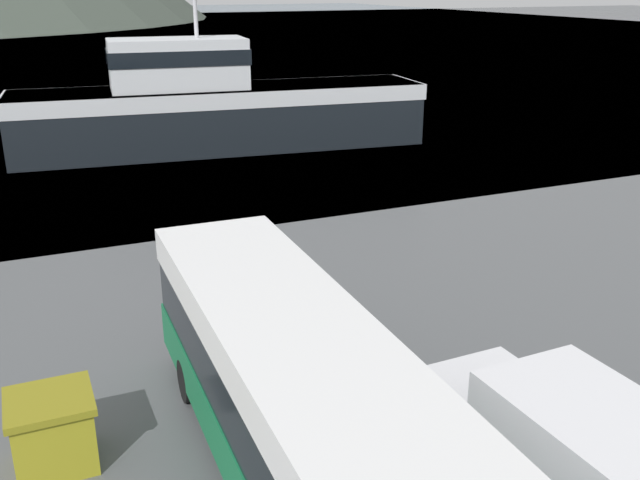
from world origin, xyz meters
name	(u,v)px	position (x,y,z in m)	size (l,w,h in m)	color
water_surface	(37,29)	(0.00, 143.74, 0.00)	(240.00, 240.00, 0.00)	#475B6B
tour_bus	(317,429)	(-2.89, 9.45, 1.79)	(2.75, 12.58, 3.17)	#146B3D
delivery_van	(580,465)	(0.72, 7.70, 1.25)	(2.27, 5.92, 2.36)	silver
fishing_boat	(216,106)	(3.11, 36.46, 2.21)	(21.10, 6.61, 10.03)	black
storage_bin	(53,431)	(-6.58, 12.70, 0.70)	(1.48, 1.41, 1.37)	olive
mooring_bollard	(185,240)	(-2.02, 22.00, 0.52)	(0.42, 0.42, 0.97)	black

